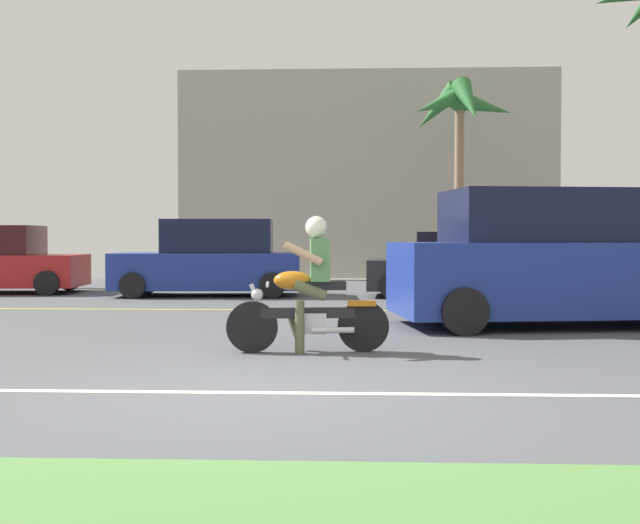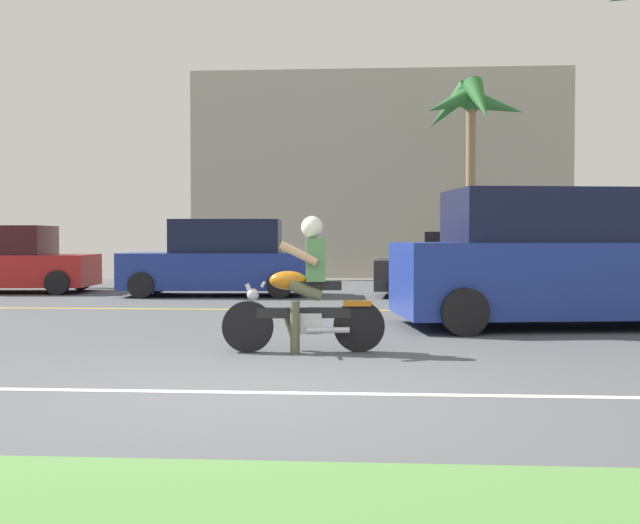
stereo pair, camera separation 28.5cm
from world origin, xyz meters
The scene contains 10 objects.
ground centered at (0.00, 3.00, -0.02)m, with size 56.00×30.00×0.04m, color #4C4F54.
lane_line_near centered at (0.00, 0.03, 0.00)m, with size 50.40×0.12×0.01m, color silver.
lane_line_far centered at (0.00, 7.69, 0.00)m, with size 50.40×0.12×0.01m, color yellow.
motorcyclist centered at (0.30, 2.44, 0.65)m, with size 1.84×0.60×1.54m.
suv_nearby centered at (3.89, 5.31, 0.97)m, with size 5.18×2.77×1.99m.
parked_car_0 centered at (-7.58, 11.84, 0.74)m, with size 3.90×2.22×1.58m.
parked_car_1 centered at (-2.41, 11.15, 0.79)m, with size 4.22×2.10×1.70m.
parked_car_2 centered at (3.15, 11.08, 0.67)m, with size 4.05×2.17×1.42m.
palm_tree_0 centered at (3.75, 16.49, 4.81)m, with size 3.13×3.18×5.82m.
building_far centered at (1.21, 21.00, 3.34)m, with size 12.18×4.00×6.67m, color #A8A399.
Camera 2 is at (1.10, -6.58, 1.30)m, focal length 44.97 mm.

